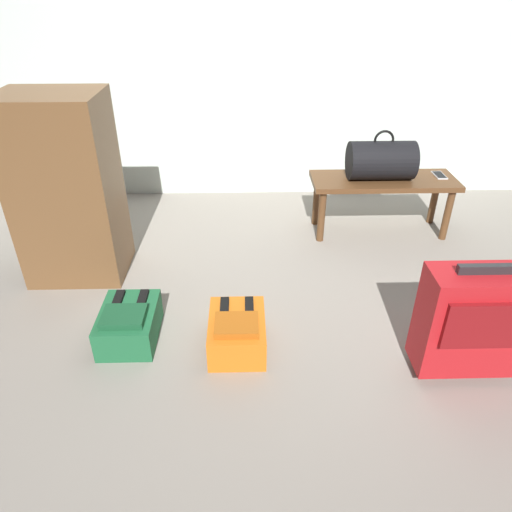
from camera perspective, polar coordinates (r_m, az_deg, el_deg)
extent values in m
plane|color=gray|center=(2.76, 4.63, -5.16)|extent=(6.60, 6.60, 0.00)
cube|color=silver|center=(3.83, 3.06, 27.69)|extent=(6.00, 0.10, 2.80)
cube|color=brown|center=(3.42, 15.29, 8.81)|extent=(1.00, 0.36, 0.04)
cylinder|color=brown|center=(3.29, 7.97, 4.80)|extent=(0.05, 0.05, 0.37)
cylinder|color=brown|center=(3.54, 22.23, 4.65)|extent=(0.05, 0.05, 0.37)
cylinder|color=brown|center=(3.52, 7.35, 6.69)|extent=(0.05, 0.05, 0.37)
cylinder|color=brown|center=(3.75, 20.84, 6.45)|extent=(0.05, 0.05, 0.37)
cylinder|color=black|center=(3.36, 14.97, 11.16)|extent=(0.44, 0.26, 0.26)
torus|color=black|center=(3.31, 15.30, 13.43)|extent=(0.14, 0.02, 0.14)
cube|color=silver|center=(3.58, 21.40, 9.14)|extent=(0.07, 0.14, 0.01)
cube|color=black|center=(3.58, 21.41, 9.21)|extent=(0.06, 0.13, 0.00)
cube|color=red|center=(2.32, 24.88, -7.13)|extent=(0.47, 0.21, 0.51)
cube|color=maroon|center=(2.21, 26.39, -7.65)|extent=(0.38, 0.02, 0.23)
cube|color=#262628|center=(2.18, 26.45, -1.43)|extent=(0.26, 0.03, 0.04)
cylinder|color=black|center=(2.48, 19.31, -11.42)|extent=(0.02, 0.05, 0.05)
cylinder|color=black|center=(2.61, 26.19, -10.74)|extent=(0.02, 0.05, 0.05)
cube|color=orange|center=(2.39, -2.31, -9.28)|extent=(0.28, 0.38, 0.17)
cube|color=#AD5514|center=(2.27, -2.38, -8.39)|extent=(0.21, 0.17, 0.04)
cube|color=black|center=(2.38, -3.87, -6.51)|extent=(0.04, 0.19, 0.02)
cube|color=black|center=(2.38, -0.82, -6.48)|extent=(0.04, 0.19, 0.02)
cube|color=#1E6038|center=(2.52, -15.14, -8.01)|extent=(0.28, 0.38, 0.17)
cube|color=#184D2C|center=(2.41, -15.79, -7.10)|extent=(0.21, 0.17, 0.04)
cube|color=black|center=(2.53, -16.52, -5.36)|extent=(0.04, 0.19, 0.02)
cube|color=black|center=(2.50, -13.73, -5.39)|extent=(0.04, 0.19, 0.02)
cube|color=brown|center=(2.96, -22.01, 7.43)|extent=(0.56, 0.44, 1.10)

